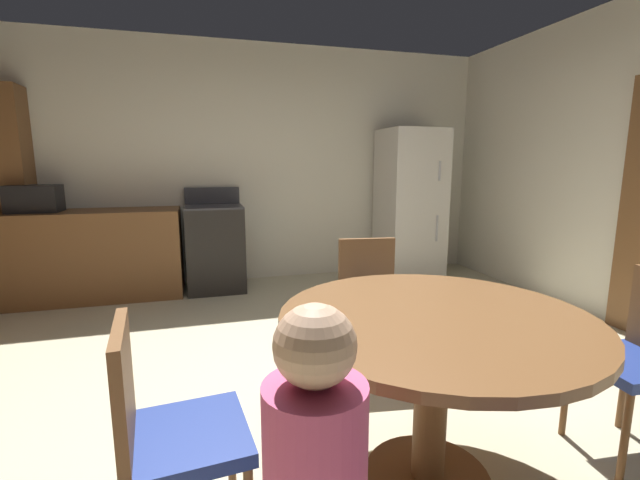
{
  "coord_description": "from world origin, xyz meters",
  "views": [
    {
      "loc": [
        -0.61,
        -2.13,
        1.36
      ],
      "look_at": [
        0.29,
        1.05,
        0.77
      ],
      "focal_mm": 24.08,
      "sensor_mm": 36.0,
      "label": 1
    }
  ],
  "objects_px": {
    "refrigerator": "(410,204)",
    "microwave": "(34,199)",
    "chair_north": "(370,297)",
    "oven_range": "(215,247)",
    "dining_table": "(433,349)",
    "chair_west": "(165,428)"
  },
  "relations": [
    {
      "from": "oven_range",
      "to": "refrigerator",
      "type": "bearing_deg",
      "value": -1.34
    },
    {
      "from": "microwave",
      "to": "chair_west",
      "type": "distance_m",
      "value": 3.65
    },
    {
      "from": "chair_north",
      "to": "refrigerator",
      "type": "bearing_deg",
      "value": 155.3
    },
    {
      "from": "chair_west",
      "to": "chair_north",
      "type": "bearing_deg",
      "value": 38.2
    },
    {
      "from": "refrigerator",
      "to": "microwave",
      "type": "height_order",
      "value": "refrigerator"
    },
    {
      "from": "dining_table",
      "to": "refrigerator",
      "type": "bearing_deg",
      "value": 64.31
    },
    {
      "from": "refrigerator",
      "to": "microwave",
      "type": "distance_m",
      "value": 3.96
    },
    {
      "from": "oven_range",
      "to": "microwave",
      "type": "height_order",
      "value": "microwave"
    },
    {
      "from": "dining_table",
      "to": "chair_north",
      "type": "height_order",
      "value": "chair_north"
    },
    {
      "from": "refrigerator",
      "to": "chair_north",
      "type": "height_order",
      "value": "refrigerator"
    },
    {
      "from": "refrigerator",
      "to": "microwave",
      "type": "xyz_separation_m",
      "value": [
        -3.96,
        0.05,
        0.15
      ]
    },
    {
      "from": "oven_range",
      "to": "chair_west",
      "type": "xyz_separation_m",
      "value": [
        -0.29,
        -3.34,
        0.03
      ]
    },
    {
      "from": "oven_range",
      "to": "chair_north",
      "type": "bearing_deg",
      "value": -67.6
    },
    {
      "from": "microwave",
      "to": "dining_table",
      "type": "distance_m",
      "value": 4.07
    },
    {
      "from": "chair_north",
      "to": "chair_west",
      "type": "height_order",
      "value": "same"
    },
    {
      "from": "microwave",
      "to": "dining_table",
      "type": "height_order",
      "value": "microwave"
    },
    {
      "from": "oven_range",
      "to": "refrigerator",
      "type": "distance_m",
      "value": 2.33
    },
    {
      "from": "oven_range",
      "to": "dining_table",
      "type": "distance_m",
      "value": 3.33
    },
    {
      "from": "microwave",
      "to": "chair_north",
      "type": "height_order",
      "value": "microwave"
    },
    {
      "from": "chair_north",
      "to": "chair_west",
      "type": "distance_m",
      "value": 1.65
    },
    {
      "from": "oven_range",
      "to": "dining_table",
      "type": "xyz_separation_m",
      "value": [
        0.76,
        -3.24,
        0.14
      ]
    },
    {
      "from": "refrigerator",
      "to": "chair_west",
      "type": "height_order",
      "value": "refrigerator"
    }
  ]
}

